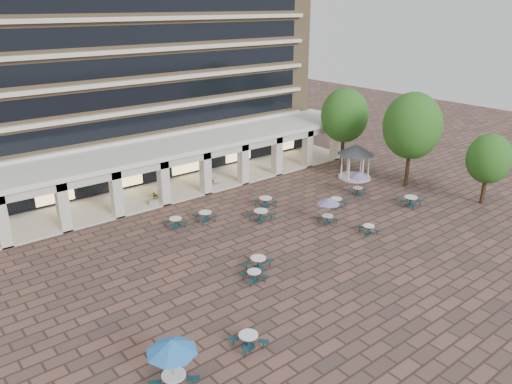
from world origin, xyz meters
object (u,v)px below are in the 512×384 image
gazebo (356,153)px  planter_right (212,183)px  picnic_table_1 (248,339)px  planter_left (156,199)px  picnic_table_2 (369,229)px  picnic_table_3 (411,200)px

gazebo → planter_right: 14.25m
picnic_table_1 → gazebo: size_ratio=0.48×
planter_left → planter_right: bearing=-0.0°
planter_left → picnic_table_2: bearing=-57.5°
picnic_table_3 → picnic_table_2: bearing=-178.2°
gazebo → planter_left: (-18.51, 6.12, -2.05)m
picnic_table_1 → gazebo: bearing=33.4°
picnic_table_1 → planter_right: bearing=64.0°
picnic_table_1 → planter_right: (11.24, 19.91, 0.13)m
picnic_table_1 → picnic_table_3: bearing=18.8°
picnic_table_1 → picnic_table_2: picnic_table_1 is taller
picnic_table_1 → planter_right: 22.87m
gazebo → planter_right: size_ratio=2.40×
picnic_table_2 → gazebo: bearing=66.3°
picnic_table_3 → planter_left: planter_left is taller
picnic_table_1 → planter_right: planter_right is taller
picnic_table_2 → planter_left: planter_left is taller
picnic_table_2 → planter_left: 17.96m
picnic_table_2 → gazebo: gazebo is taller
gazebo → planter_left: bearing=161.7°
picnic_table_2 → picnic_table_3: (7.04, 1.28, 0.10)m
picnic_table_1 → planter_left: bearing=78.2°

